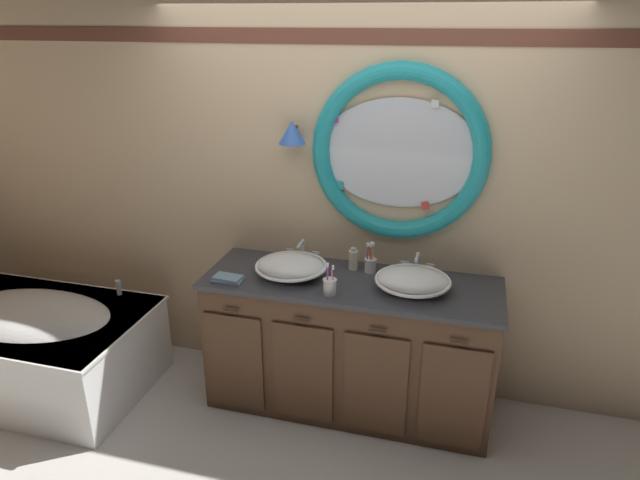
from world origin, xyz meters
The scene contains 12 objects.
ground_plane centered at (0.00, 0.00, 0.00)m, with size 14.00×14.00×0.00m, color silver.
back_wall_assembly centered at (0.03, 0.58, 1.34)m, with size 6.40×0.26×2.60m.
vanity_counter centered at (0.07, 0.24, 0.46)m, with size 1.84×0.65×0.91m.
bathtub centered at (-2.05, -0.13, 0.34)m, with size 1.54×0.98×0.67m.
sink_basin_left centered at (-0.30, 0.22, 0.97)m, with size 0.46×0.46×0.13m.
sink_basin_right centered at (0.45, 0.22, 0.97)m, with size 0.45×0.45×0.13m.
faucet_set_left centered at (-0.30, 0.47, 0.97)m, with size 0.23×0.14×0.15m.
faucet_set_right centered at (0.45, 0.47, 0.97)m, with size 0.21×0.14×0.14m.
toothbrush_holder_left centered at (-0.01, 0.04, 0.96)m, with size 0.08×0.08×0.20m.
toothbrush_holder_right centered at (0.16, 0.41, 0.97)m, with size 0.08×0.08×0.20m.
soap_dispenser centered at (0.05, 0.42, 0.98)m, with size 0.06×0.07×0.16m.
folded_hand_towel centered at (-0.66, 0.04, 0.93)m, with size 0.19×0.11×0.04m.
Camera 1 is at (0.70, -2.79, 2.42)m, focal length 31.30 mm.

